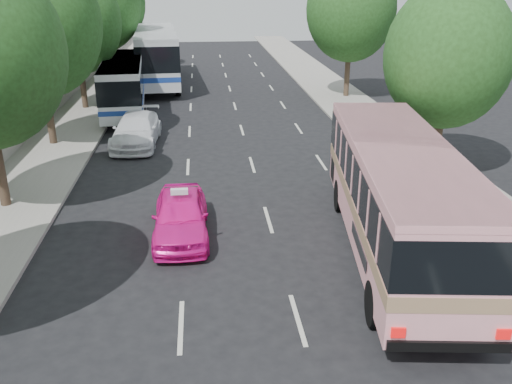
{
  "coord_description": "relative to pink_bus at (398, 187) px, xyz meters",
  "views": [
    {
      "loc": [
        -1.2,
        -13.21,
        7.98
      ],
      "look_at": [
        0.43,
        2.67,
        1.6
      ],
      "focal_mm": 38.0,
      "sensor_mm": 36.0,
      "label": 1
    }
  ],
  "objects": [
    {
      "name": "pink_taxi",
      "position": [
        -6.5,
        1.83,
        -1.43
      ],
      "size": [
        1.81,
        4.4,
        1.49
      ],
      "primitive_type": "imported",
      "rotation": [
        0.0,
        0.0,
        0.01
      ],
      "color": "#FF16A0",
      "rests_on": "ground"
    },
    {
      "name": "tree_left_f",
      "position": [
        -13.12,
        36.77,
        3.82
      ],
      "size": [
        5.88,
        5.88,
        9.16
      ],
      "color": "#38281E",
      "rests_on": "ground"
    },
    {
      "name": "tree_right_near",
      "position": [
        4.28,
        6.77,
        3.03
      ],
      "size": [
        5.1,
        5.1,
        7.95
      ],
      "color": "#38281E",
      "rests_on": "ground"
    },
    {
      "name": "low_wall",
      "position": [
        -14.8,
        18.83,
        -1.28
      ],
      "size": [
        0.3,
        90.0,
        1.5
      ],
      "primitive_type": "cube",
      "color": "#9E998E",
      "rests_on": "sidewalk_left"
    },
    {
      "name": "tour_coach_front",
      "position": [
        -10.43,
        19.87,
        -0.24
      ],
      "size": [
        3.16,
        10.9,
        3.22
      ],
      "rotation": [
        0.0,
        0.0,
        0.08
      ],
      "color": "white",
      "rests_on": "ground"
    },
    {
      "name": "ground",
      "position": [
        -4.5,
        -1.17,
        -2.18
      ],
      "size": [
        120.0,
        120.0,
        0.0
      ],
      "primitive_type": "plane",
      "color": "black",
      "rests_on": "ground"
    },
    {
      "name": "tour_coach_rear",
      "position": [
        -9.0,
        29.27,
        0.31
      ],
      "size": [
        4.04,
        14.01,
        4.14
      ],
      "rotation": [
        0.0,
        0.0,
        0.08
      ],
      "color": "silver",
      "rests_on": "ground"
    },
    {
      "name": "tree_right_far",
      "position": [
        4.58,
        22.77,
        3.95
      ],
      "size": [
        6.0,
        6.0,
        9.35
      ],
      "color": "#38281E",
      "rests_on": "ground"
    },
    {
      "name": "white_pickup",
      "position": [
        -9.0,
        12.56,
        -1.42
      ],
      "size": [
        2.36,
        5.34,
        1.53
      ],
      "primitive_type": "imported",
      "rotation": [
        0.0,
        0.0,
        -0.04
      ],
      "color": "white",
      "rests_on": "ground"
    },
    {
      "name": "pink_bus",
      "position": [
        0.0,
        0.0,
        0.0
      ],
      "size": [
        4.14,
        11.23,
        3.5
      ],
      "rotation": [
        0.0,
        0.0,
        -0.13
      ],
      "color": "#FCA2AC",
      "rests_on": "ground"
    },
    {
      "name": "taxi_roof_sign",
      "position": [
        -6.5,
        1.83,
        -0.6
      ],
      "size": [
        0.55,
        0.19,
        0.18
      ],
      "primitive_type": "cube",
      "rotation": [
        0.0,
        0.0,
        0.01
      ],
      "color": "silver",
      "rests_on": "pink_taxi"
    },
    {
      "name": "tree_left_d",
      "position": [
        -13.02,
        20.77,
        3.45
      ],
      "size": [
        5.52,
        5.52,
        8.6
      ],
      "color": "#38281E",
      "rests_on": "ground"
    },
    {
      "name": "tree_left_c",
      "position": [
        -13.12,
        12.77,
        3.95
      ],
      "size": [
        6.0,
        6.0,
        9.35
      ],
      "color": "#38281E",
      "rests_on": "ground"
    },
    {
      "name": "sidewalk_right",
      "position": [
        4.0,
        18.83,
        -2.12
      ],
      "size": [
        4.0,
        90.0,
        0.12
      ],
      "primitive_type": "cube",
      "color": "#9E998E",
      "rests_on": "ground"
    },
    {
      "name": "sidewalk_left",
      "position": [
        -13.0,
        18.83,
        -2.1
      ],
      "size": [
        4.0,
        90.0,
        0.15
      ],
      "primitive_type": "cube",
      "color": "#9E998E",
      "rests_on": "ground"
    }
  ]
}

